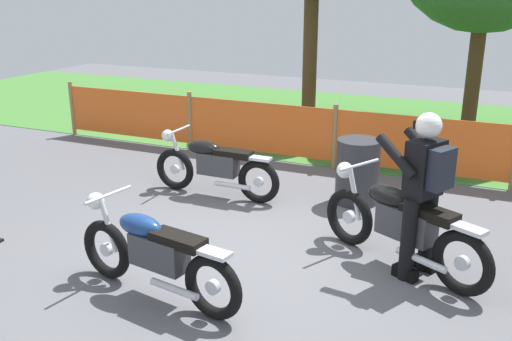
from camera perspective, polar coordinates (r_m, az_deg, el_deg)
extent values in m
cube|color=#5B5B60|center=(6.30, -1.13, -8.59)|extent=(24.00, 24.00, 0.02)
cube|color=#427A33|center=(12.24, 12.02, 4.47)|extent=(24.00, 6.36, 0.01)
cylinder|color=#997547|center=(11.68, -17.97, 5.94)|extent=(0.08, 0.08, 1.05)
cylinder|color=#997547|center=(10.13, -6.63, 4.94)|extent=(0.08, 0.08, 1.05)
cylinder|color=#997547|center=(9.11, 7.91, 3.38)|extent=(0.08, 0.08, 1.05)
cube|color=orange|center=(10.85, -12.70, 5.61)|extent=(2.56, 0.02, 0.85)
cube|color=orange|center=(9.54, 0.26, 4.35)|extent=(2.56, 0.02, 0.85)
cube|color=orange|center=(8.85, 16.15, 2.52)|extent=(2.56, 0.02, 0.85)
cylinder|color=brown|center=(11.39, 5.44, 11.11)|extent=(0.28, 0.28, 2.87)
cylinder|color=brown|center=(11.67, 21.07, 9.18)|extent=(0.28, 0.28, 2.48)
torus|color=black|center=(8.23, -8.15, 0.13)|extent=(0.60, 0.11, 0.60)
cylinder|color=silver|center=(8.23, -8.15, 0.13)|extent=(0.13, 0.06, 0.13)
torus|color=black|center=(7.63, 0.26, -1.14)|extent=(0.60, 0.11, 0.60)
cylinder|color=silver|center=(7.63, 0.26, -1.14)|extent=(0.13, 0.06, 0.13)
cube|color=#38383D|center=(7.84, -3.83, 0.65)|extent=(0.57, 0.23, 0.30)
ellipsoid|color=black|center=(7.88, -5.26, 2.28)|extent=(0.49, 0.23, 0.21)
cube|color=black|center=(7.68, -2.30, 1.70)|extent=(0.53, 0.21, 0.09)
cube|color=silver|center=(7.53, 0.27, 1.23)|extent=(0.34, 0.15, 0.04)
cylinder|color=silver|center=(8.12, -7.90, 1.91)|extent=(0.22, 0.05, 0.54)
sphere|color=white|center=(8.15, -8.87, 3.50)|extent=(0.17, 0.17, 0.17)
cylinder|color=silver|center=(8.02, -7.77, 4.08)|extent=(0.04, 0.57, 0.03)
cylinder|color=silver|center=(7.68, -2.39, -1.53)|extent=(0.52, 0.07, 0.07)
torus|color=black|center=(6.52, 9.34, -4.62)|extent=(0.63, 0.40, 0.65)
cylinder|color=silver|center=(6.52, 9.34, -4.62)|extent=(0.16, 0.12, 0.14)
torus|color=black|center=(5.77, 20.03, -8.73)|extent=(0.63, 0.40, 0.65)
cylinder|color=silver|center=(5.77, 20.03, -8.73)|extent=(0.16, 0.12, 0.14)
cube|color=#38383D|center=(6.02, 14.86, -5.13)|extent=(0.66, 0.50, 0.33)
ellipsoid|color=black|center=(6.06, 13.26, -2.53)|extent=(0.59, 0.46, 0.23)
cube|color=black|center=(5.81, 17.02, -4.11)|extent=(0.61, 0.46, 0.10)
cube|color=silver|center=(5.62, 20.42, -5.46)|extent=(0.40, 0.31, 0.04)
cylinder|color=silver|center=(6.38, 9.89, -2.33)|extent=(0.24, 0.16, 0.58)
sphere|color=white|center=(6.40, 8.91, 0.04)|extent=(0.25, 0.25, 0.18)
cylinder|color=silver|center=(6.24, 10.34, 0.56)|extent=(0.31, 0.56, 0.03)
cylinder|color=silver|center=(5.85, 16.22, -8.63)|extent=(0.53, 0.32, 0.07)
torus|color=black|center=(5.92, -14.79, -7.68)|extent=(0.62, 0.21, 0.61)
cylinder|color=silver|center=(5.92, -14.79, -7.68)|extent=(0.14, 0.08, 0.13)
torus|color=black|center=(5.09, -4.35, -11.61)|extent=(0.62, 0.21, 0.61)
cylinder|color=silver|center=(5.09, -4.35, -11.61)|extent=(0.14, 0.08, 0.13)
cube|color=#38383D|center=(5.37, -9.72, -8.04)|extent=(0.61, 0.32, 0.31)
ellipsoid|color=navy|center=(5.43, -11.55, -5.42)|extent=(0.53, 0.31, 0.21)
cube|color=black|center=(5.15, -7.85, -6.92)|extent=(0.57, 0.30, 0.10)
cube|color=silver|center=(4.93, -4.44, -8.22)|extent=(0.37, 0.21, 0.04)
cylinder|color=silver|center=(5.77, -14.62, -5.34)|extent=(0.23, 0.09, 0.55)
sphere|color=white|center=(5.80, -15.82, -2.97)|extent=(0.20, 0.20, 0.17)
cylinder|color=silver|center=(5.62, -14.62, -2.38)|extent=(0.13, 0.57, 0.03)
cylinder|color=silver|center=(5.22, -8.24, -11.71)|extent=(0.53, 0.15, 0.07)
cylinder|color=black|center=(5.85, 15.05, -6.72)|extent=(0.20, 0.20, 0.86)
cube|color=black|center=(6.01, 14.76, -9.92)|extent=(0.28, 0.22, 0.12)
cylinder|color=black|center=(6.09, 16.86, -5.86)|extent=(0.20, 0.20, 0.86)
cube|color=black|center=(6.25, 16.55, -8.96)|extent=(0.28, 0.22, 0.12)
cube|color=black|center=(5.72, 16.59, 0.21)|extent=(0.38, 0.43, 0.56)
cylinder|color=black|center=(5.61, 13.91, 1.42)|extent=(0.48, 0.31, 0.38)
cylinder|color=black|center=(5.96, 16.51, 2.17)|extent=(0.48, 0.31, 0.38)
sphere|color=white|center=(5.61, 16.98, 4.35)|extent=(0.34, 0.34, 0.25)
cube|color=black|center=(5.66, 16.15, 4.55)|extent=(0.11, 0.17, 0.08)
cube|color=#1E232D|center=(5.62, 18.03, 0.18)|extent=(0.27, 0.32, 0.40)
cylinder|color=#2D2D33|center=(7.74, 10.17, -0.09)|extent=(0.58, 0.58, 0.88)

